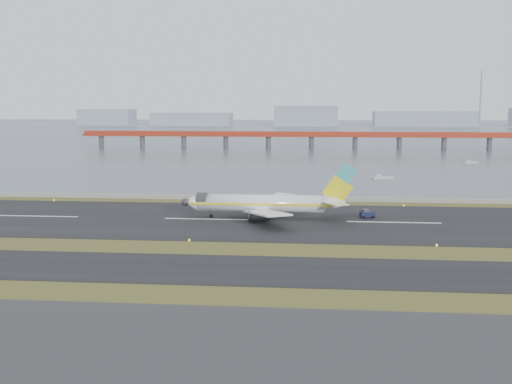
% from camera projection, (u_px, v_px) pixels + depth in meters
% --- Properties ---
extents(ground, '(1000.00, 1000.00, 0.00)m').
position_uv_depth(ground, '(181.00, 251.00, 111.60)').
color(ground, '#424D1B').
rests_on(ground, ground).
extents(taxiway_strip, '(1000.00, 18.00, 0.10)m').
position_uv_depth(taxiway_strip, '(164.00, 268.00, 99.77)').
color(taxiway_strip, black).
rests_on(taxiway_strip, ground).
extents(runway_strip, '(1000.00, 45.00, 0.10)m').
position_uv_depth(runway_strip, '(210.00, 219.00, 141.17)').
color(runway_strip, black).
rests_on(runway_strip, ground).
extents(seawall, '(1000.00, 2.50, 1.00)m').
position_uv_depth(seawall, '(228.00, 198.00, 170.69)').
color(seawall, gray).
rests_on(seawall, ground).
extents(bay_water, '(1400.00, 800.00, 1.30)m').
position_uv_depth(bay_water, '(291.00, 132.00, 565.08)').
color(bay_water, '#445062').
rests_on(bay_water, ground).
extents(red_pier, '(260.00, 5.00, 10.20)m').
position_uv_depth(red_pier, '(312.00, 136.00, 355.15)').
color(red_pier, '#A3311C').
rests_on(red_pier, ground).
extents(far_shoreline, '(1400.00, 80.00, 60.50)m').
position_uv_depth(far_shoreline, '(309.00, 120.00, 720.68)').
color(far_shoreline, '#949EAF').
rests_on(far_shoreline, ground).
extents(airliner, '(38.52, 32.89, 12.80)m').
position_uv_depth(airliner, '(267.00, 203.00, 141.59)').
color(airliner, white).
rests_on(airliner, ground).
extents(pushback_tug, '(3.47, 2.54, 2.00)m').
position_uv_depth(pushback_tug, '(367.00, 214.00, 142.74)').
color(pushback_tug, '#141837').
rests_on(pushback_tug, ground).
extents(workboat_near, '(7.19, 3.36, 1.68)m').
position_uv_depth(workboat_near, '(382.00, 178.00, 215.50)').
color(workboat_near, '#BABABE').
rests_on(workboat_near, ground).
extents(workboat_far, '(6.83, 4.32, 1.59)m').
position_uv_depth(workboat_far, '(470.00, 162.00, 271.18)').
color(workboat_far, '#BABABE').
rests_on(workboat_far, ground).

